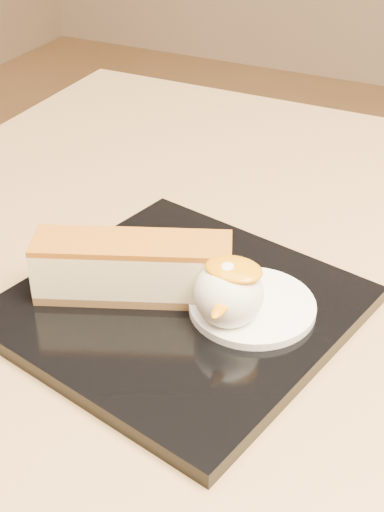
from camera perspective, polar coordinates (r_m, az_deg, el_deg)
The scene contains 7 objects.
table at distance 0.63m, azimuth 5.56°, elevation -15.63°, with size 0.80×0.80×0.72m.
dessert_plate at distance 0.52m, azimuth -0.97°, elevation -4.24°, with size 0.22×0.22×0.01m, color black.
cheesecake at distance 0.51m, azimuth -4.76°, elevation -0.93°, with size 0.14×0.09×0.05m.
cream_smear at distance 0.51m, azimuth 4.84°, elevation -4.01°, with size 0.09×0.09×0.01m, color white.
ice_cream_scoop at distance 0.48m, azimuth 2.97°, elevation -3.02°, with size 0.05×0.05×0.05m, color white.
mango_sauce at distance 0.47m, azimuth 3.36°, elevation -1.07°, with size 0.04×0.03×0.01m, color orange.
mint_sprig at distance 0.53m, azimuth 2.91°, elevation -1.40°, with size 0.03×0.02×0.00m.
Camera 1 is at (0.13, -0.40, 1.04)m, focal length 50.00 mm.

